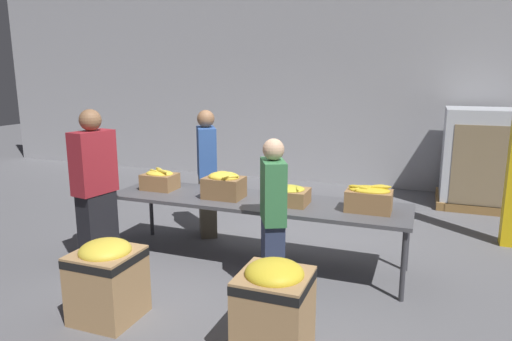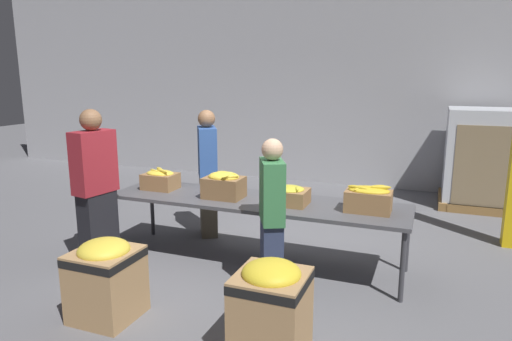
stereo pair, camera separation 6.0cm
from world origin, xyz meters
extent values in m
plane|color=slate|center=(0.00, 0.00, 0.00)|extent=(30.00, 30.00, 0.00)
cube|color=#A8A8AD|center=(0.00, 4.20, 2.00)|extent=(16.00, 0.08, 4.00)
cube|color=#4C4C51|center=(0.00, 0.00, 0.73)|extent=(3.37, 0.86, 0.04)
cylinder|color=#38383D|center=(-1.63, -0.37, 0.35)|extent=(0.05, 0.05, 0.71)
cylinder|color=#38383D|center=(1.63, -0.37, 0.35)|extent=(0.05, 0.05, 0.71)
cylinder|color=#38383D|center=(-1.63, 0.37, 0.35)|extent=(0.05, 0.05, 0.71)
cylinder|color=#38383D|center=(1.63, 0.37, 0.35)|extent=(0.05, 0.05, 0.71)
cube|color=olive|center=(-1.25, 0.03, 0.84)|extent=(0.40, 0.30, 0.19)
ellipsoid|color=yellow|center=(-1.25, 0.03, 0.94)|extent=(0.35, 0.25, 0.07)
ellipsoid|color=yellow|center=(-1.19, -0.02, 0.98)|extent=(0.21, 0.13, 0.06)
ellipsoid|color=yellow|center=(-1.23, 0.01, 0.96)|extent=(0.18, 0.17, 0.05)
ellipsoid|color=yellow|center=(-1.28, 0.06, 0.98)|extent=(0.20, 0.17, 0.05)
ellipsoid|color=yellow|center=(-1.32, 0.01, 0.97)|extent=(0.19, 0.13, 0.04)
cube|color=olive|center=(-0.36, -0.05, 0.86)|extent=(0.43, 0.32, 0.24)
ellipsoid|color=yellow|center=(-0.36, -0.05, 0.99)|extent=(0.36, 0.29, 0.11)
ellipsoid|color=yellow|center=(-0.25, -0.13, 1.03)|extent=(0.08, 0.21, 0.03)
ellipsoid|color=yellow|center=(-0.24, -0.14, 1.02)|extent=(0.18, 0.17, 0.05)
ellipsoid|color=yellow|center=(-0.40, 0.02, 1.02)|extent=(0.18, 0.06, 0.05)
cube|color=olive|center=(0.40, -0.04, 0.83)|extent=(0.41, 0.34, 0.16)
ellipsoid|color=gold|center=(0.40, -0.04, 0.92)|extent=(0.34, 0.30, 0.06)
ellipsoid|color=gold|center=(0.30, -0.10, 0.96)|extent=(0.10, 0.17, 0.04)
ellipsoid|color=gold|center=(0.33, -0.07, 0.95)|extent=(0.05, 0.18, 0.04)
ellipsoid|color=gold|center=(0.50, -0.08, 0.94)|extent=(0.10, 0.16, 0.04)
cube|color=olive|center=(1.24, -0.01, 0.86)|extent=(0.46, 0.29, 0.22)
ellipsoid|color=gold|center=(1.24, -0.01, 0.97)|extent=(0.41, 0.26, 0.08)
ellipsoid|color=gold|center=(1.30, 0.01, 1.01)|extent=(0.18, 0.17, 0.04)
ellipsoid|color=gold|center=(1.35, -0.01, 1.01)|extent=(0.21, 0.11, 0.05)
ellipsoid|color=gold|center=(1.16, -0.05, 0.99)|extent=(0.14, 0.16, 0.05)
ellipsoid|color=gold|center=(1.13, -0.06, 1.00)|extent=(0.22, 0.11, 0.06)
cube|color=#2D3856|center=(0.41, -0.61, 0.36)|extent=(0.33, 0.40, 0.73)
cube|color=#387A47|center=(0.41, -0.61, 1.03)|extent=(0.37, 0.46, 0.60)
sphere|color=#DBAD89|center=(0.41, -0.61, 1.43)|extent=(0.21, 0.21, 0.21)
cube|color=black|center=(-1.64, -0.66, 0.42)|extent=(0.28, 0.43, 0.83)
cube|color=maroon|center=(-1.64, -0.66, 1.18)|extent=(0.31, 0.50, 0.69)
sphere|color=#896042|center=(-1.64, -0.66, 1.64)|extent=(0.24, 0.24, 0.24)
cube|color=#6B604C|center=(-0.93, 0.66, 0.40)|extent=(0.38, 0.43, 0.79)
cube|color=#2D5199|center=(-0.93, 0.66, 1.12)|extent=(0.42, 0.50, 0.66)
sphere|color=#896042|center=(-0.93, 0.66, 1.56)|extent=(0.22, 0.22, 0.22)
cube|color=tan|center=(-0.78, -1.60, 0.31)|extent=(0.53, 0.53, 0.62)
cube|color=black|center=(-0.78, -1.60, 0.57)|extent=(0.53, 0.53, 0.07)
ellipsoid|color=yellow|center=(-0.78, -1.60, 0.63)|extent=(0.45, 0.45, 0.18)
cube|color=tan|center=(0.76, -1.60, 0.33)|extent=(0.53, 0.53, 0.66)
cube|color=black|center=(0.76, -1.60, 0.61)|extent=(0.53, 0.53, 0.07)
ellipsoid|color=yellow|center=(0.76, -1.60, 0.67)|extent=(0.45, 0.45, 0.18)
cube|color=olive|center=(2.62, 3.43, 0.07)|extent=(1.06, 1.06, 0.13)
cube|color=#897556|center=(2.62, 3.43, 0.75)|extent=(0.97, 0.97, 1.24)
cube|color=olive|center=(2.52, 3.47, 0.07)|extent=(1.11, 1.11, 0.13)
cube|color=silver|center=(2.52, 3.47, 0.86)|extent=(1.02, 1.02, 1.46)
camera|label=1|loc=(1.74, -4.60, 2.12)|focal=32.00mm
camera|label=2|loc=(1.80, -4.58, 2.12)|focal=32.00mm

